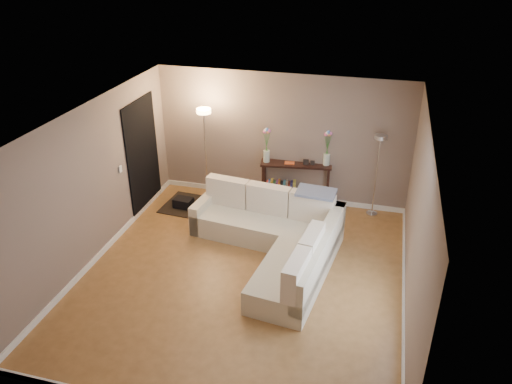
% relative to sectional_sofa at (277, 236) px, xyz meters
% --- Properties ---
extents(floor, '(5.00, 5.50, 0.01)m').
position_rel_sectional_sofa_xyz_m(floor, '(-0.38, -0.75, -0.35)').
color(floor, '#9C6938').
rests_on(floor, ground).
extents(ceiling, '(5.00, 5.50, 0.01)m').
position_rel_sectional_sofa_xyz_m(ceiling, '(-0.38, -0.75, 2.26)').
color(ceiling, white).
rests_on(ceiling, ground).
extents(wall_back, '(5.00, 0.02, 2.60)m').
position_rel_sectional_sofa_xyz_m(wall_back, '(-0.38, 2.01, 0.96)').
color(wall_back, '#7B695E').
rests_on(wall_back, ground).
extents(wall_front, '(5.00, 0.02, 2.60)m').
position_rel_sectional_sofa_xyz_m(wall_front, '(-0.38, -3.51, 0.96)').
color(wall_front, '#7B695E').
rests_on(wall_front, ground).
extents(wall_left, '(0.02, 5.50, 2.60)m').
position_rel_sectional_sofa_xyz_m(wall_left, '(-2.89, -0.75, 0.96)').
color(wall_left, '#7B695E').
rests_on(wall_left, ground).
extents(wall_right, '(0.02, 5.50, 2.60)m').
position_rel_sectional_sofa_xyz_m(wall_right, '(2.13, -0.75, 0.96)').
color(wall_right, '#7B695E').
rests_on(wall_right, ground).
extents(baseboard_back, '(5.00, 0.03, 0.10)m').
position_rel_sectional_sofa_xyz_m(baseboard_back, '(-0.38, 1.99, -0.29)').
color(baseboard_back, white).
rests_on(baseboard_back, ground).
extents(baseboard_left, '(0.03, 5.50, 0.10)m').
position_rel_sectional_sofa_xyz_m(baseboard_left, '(-2.87, -0.75, -0.29)').
color(baseboard_left, white).
rests_on(baseboard_left, ground).
extents(baseboard_right, '(0.03, 5.50, 0.10)m').
position_rel_sectional_sofa_xyz_m(baseboard_right, '(2.10, -0.75, -0.29)').
color(baseboard_right, white).
rests_on(baseboard_right, ground).
extents(doorway, '(0.02, 1.20, 2.20)m').
position_rel_sectional_sofa_xyz_m(doorway, '(-2.86, 0.95, 0.76)').
color(doorway, black).
rests_on(doorway, ground).
extents(switch_plate, '(0.02, 0.08, 0.12)m').
position_rel_sectional_sofa_xyz_m(switch_plate, '(-2.86, 0.10, 0.86)').
color(switch_plate, white).
rests_on(switch_plate, ground).
extents(sectional_sofa, '(2.71, 2.81, 0.92)m').
position_rel_sectional_sofa_xyz_m(sectional_sofa, '(0.00, 0.00, 0.00)').
color(sectional_sofa, beige).
rests_on(sectional_sofa, floor).
extents(throw_blanket, '(0.69, 0.43, 0.09)m').
position_rel_sectional_sofa_xyz_m(throw_blanket, '(0.54, 0.58, 0.61)').
color(throw_blanket, slate).
rests_on(throw_blanket, sectional_sofa).
extents(console_table, '(1.43, 0.55, 0.85)m').
position_rel_sectional_sofa_xyz_m(console_table, '(-0.14, 1.91, 0.14)').
color(console_table, black).
rests_on(console_table, floor).
extents(leaning_mirror, '(0.98, 0.17, 0.77)m').
position_rel_sectional_sofa_xyz_m(leaning_mirror, '(-0.08, 2.09, 0.89)').
color(leaning_mirror, black).
rests_on(leaning_mirror, console_table).
extents(table_decor, '(0.60, 0.15, 0.14)m').
position_rel_sectional_sofa_xyz_m(table_decor, '(-0.06, 1.88, 0.53)').
color(table_decor, '#D25425').
rests_on(table_decor, console_table).
extents(flower_vase_left, '(0.17, 0.14, 0.73)m').
position_rel_sectional_sofa_xyz_m(flower_vase_left, '(-0.64, 1.84, 0.80)').
color(flower_vase_left, silver).
rests_on(flower_vase_left, console_table).
extents(flower_vase_right, '(0.17, 0.14, 0.73)m').
position_rel_sectional_sofa_xyz_m(flower_vase_right, '(0.52, 1.99, 0.80)').
color(flower_vase_right, silver).
rests_on(flower_vase_right, console_table).
extents(floor_lamp_lit, '(0.29, 0.29, 1.94)m').
position_rel_sectional_sofa_xyz_m(floor_lamp_lit, '(-1.80, 1.54, 1.03)').
color(floor_lamp_lit, silver).
rests_on(floor_lamp_lit, floor).
extents(floor_lamp_unlit, '(0.26, 0.26, 1.64)m').
position_rel_sectional_sofa_xyz_m(floor_lamp_unlit, '(1.50, 1.79, 0.82)').
color(floor_lamp_unlit, silver).
rests_on(floor_lamp_unlit, floor).
extents(charcoal_rug, '(1.33, 1.04, 0.02)m').
position_rel_sectional_sofa_xyz_m(charcoal_rug, '(-1.93, 1.18, -0.33)').
color(charcoal_rug, black).
rests_on(charcoal_rug, floor).
extents(black_bag, '(0.38, 0.28, 0.23)m').
position_rel_sectional_sofa_xyz_m(black_bag, '(-2.16, 1.09, -0.26)').
color(black_bag, black).
rests_on(black_bag, charcoal_rug).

